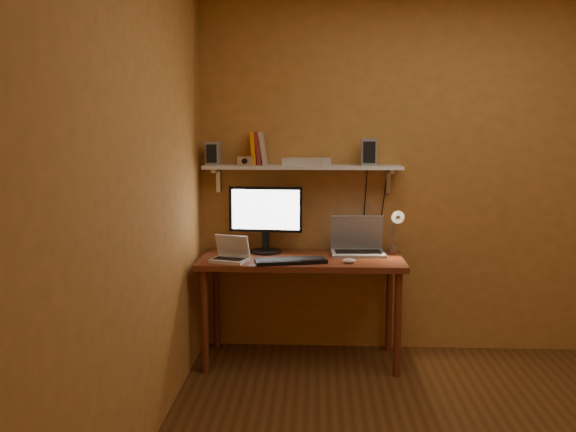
# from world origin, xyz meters

# --- Properties ---
(room) EXTENTS (3.44, 3.24, 2.64)m
(room) POSITION_xyz_m (0.00, 0.00, 1.30)
(room) COLOR #573216
(room) RESTS_ON ground
(desk) EXTENTS (1.40, 0.60, 0.75)m
(desk) POSITION_xyz_m (-0.95, 1.28, 0.66)
(desk) COLOR #642C17
(desk) RESTS_ON ground
(wall_shelf) EXTENTS (1.40, 0.25, 0.21)m
(wall_shelf) POSITION_xyz_m (-0.95, 1.47, 1.36)
(wall_shelf) COLOR silver
(wall_shelf) RESTS_ON room
(monitor) EXTENTS (0.53, 0.24, 0.47)m
(monitor) POSITION_xyz_m (-1.21, 1.43, 1.02)
(monitor) COLOR black
(monitor) RESTS_ON desk
(laptop) EXTENTS (0.39, 0.29, 0.27)m
(laptop) POSITION_xyz_m (-0.56, 1.43, 0.82)
(laptop) COLOR gray
(laptop) RESTS_ON desk
(netbook) EXTENTS (0.27, 0.23, 0.18)m
(netbook) POSITION_xyz_m (-1.42, 1.13, 0.80)
(netbook) COLOR silver
(netbook) RESTS_ON desk
(keyboard) EXTENTS (0.50, 0.26, 0.03)m
(keyboard) POSITION_xyz_m (-1.02, 1.10, 0.76)
(keyboard) COLOR black
(keyboard) RESTS_ON desk
(mouse) EXTENTS (0.10, 0.07, 0.03)m
(mouse) POSITION_xyz_m (-0.63, 1.11, 0.77)
(mouse) COLOR silver
(mouse) RESTS_ON desk
(desk_lamp) EXTENTS (0.09, 0.23, 0.38)m
(desk_lamp) POSITION_xyz_m (-0.29, 1.41, 0.96)
(desk_lamp) COLOR silver
(desk_lamp) RESTS_ON desk
(speaker_left) EXTENTS (0.10, 0.10, 0.17)m
(speaker_left) POSITION_xyz_m (-1.59, 1.48, 1.46)
(speaker_left) COLOR gray
(speaker_left) RESTS_ON wall_shelf
(speaker_right) EXTENTS (0.11, 0.11, 0.19)m
(speaker_right) POSITION_xyz_m (-0.49, 1.47, 1.47)
(speaker_right) COLOR gray
(speaker_right) RESTS_ON wall_shelf
(books) EXTENTS (0.12, 0.16, 0.24)m
(books) POSITION_xyz_m (-1.27, 1.50, 1.49)
(books) COLOR orange
(books) RESTS_ON wall_shelf
(shelf_camera) EXTENTS (0.11, 0.05, 0.06)m
(shelf_camera) POSITION_xyz_m (-1.35, 1.42, 1.41)
(shelf_camera) COLOR silver
(shelf_camera) RESTS_ON wall_shelf
(router) EXTENTS (0.35, 0.28, 0.05)m
(router) POSITION_xyz_m (-0.92, 1.48, 1.40)
(router) COLOR silver
(router) RESTS_ON wall_shelf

